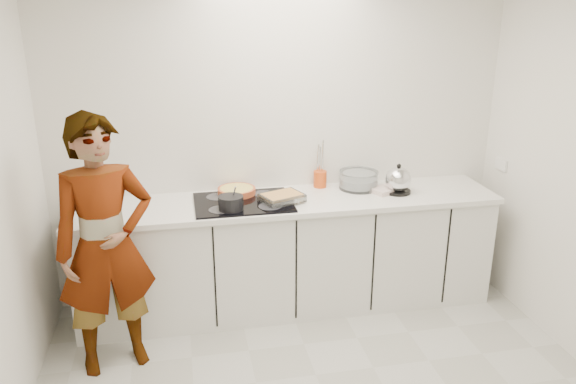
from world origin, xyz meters
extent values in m
cube|color=white|center=(0.00, 1.60, 1.30)|extent=(3.60, 0.00, 2.60)
cube|color=white|center=(1.79, 1.33, 1.07)|extent=(0.02, 0.15, 0.09)
cube|color=silver|center=(0.00, 1.28, 0.43)|extent=(3.20, 0.58, 0.87)
cube|color=white|center=(0.00, 1.28, 0.89)|extent=(3.24, 0.64, 0.04)
cube|color=black|center=(-0.35, 1.26, 0.92)|extent=(0.72, 0.54, 0.01)
cylinder|color=#BB4F2B|center=(-0.38, 1.44, 0.95)|extent=(0.34, 0.34, 0.05)
cylinder|color=#EED25D|center=(-0.38, 1.44, 0.97)|extent=(0.30, 0.30, 0.01)
cylinder|color=black|center=(-0.45, 1.11, 0.97)|extent=(0.23, 0.23, 0.10)
cylinder|color=silver|center=(-0.43, 1.13, 1.02)|extent=(0.05, 0.07, 0.15)
cube|color=silver|center=(-0.06, 1.21, 0.95)|extent=(0.36, 0.31, 0.06)
cube|color=tan|center=(-0.06, 1.21, 0.97)|extent=(0.32, 0.28, 0.02)
cylinder|color=silver|center=(0.60, 1.42, 0.98)|extent=(0.41, 0.41, 0.14)
cylinder|color=white|center=(0.60, 1.42, 0.96)|extent=(0.34, 0.34, 0.07)
cube|color=white|center=(0.78, 1.30, 0.93)|extent=(0.27, 0.24, 0.04)
cylinder|color=black|center=(0.87, 1.26, 0.92)|extent=(0.27, 0.27, 0.02)
sphere|color=silver|center=(0.87, 1.26, 1.02)|extent=(0.26, 0.26, 0.20)
sphere|color=black|center=(0.87, 1.26, 1.13)|extent=(0.05, 0.05, 0.04)
cylinder|color=#D64913|center=(0.31, 1.52, 0.98)|extent=(0.14, 0.14, 0.13)
imported|color=silver|center=(-1.29, 0.76, 0.86)|extent=(0.72, 0.57, 1.73)
camera|label=1|loc=(-0.79, -2.66, 2.36)|focal=35.00mm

